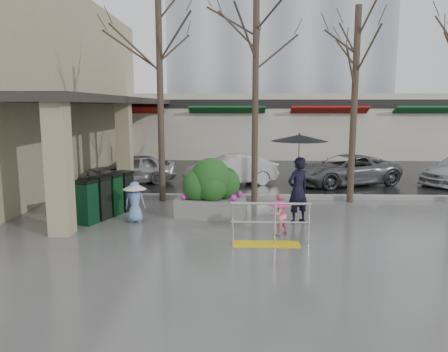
{
  "coord_description": "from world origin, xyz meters",
  "views": [
    {
      "loc": [
        0.59,
        -11.26,
        3.28
      ],
      "look_at": [
        0.23,
        1.01,
        1.3
      ],
      "focal_mm": 35.0,
      "sensor_mm": 36.0,
      "label": 1
    }
  ],
  "objects_px": {
    "handrail": "(269,229)",
    "tree_midwest": "(256,46)",
    "planter": "(211,189)",
    "car_b": "(231,170)",
    "news_boxes": "(106,196)",
    "woman": "(298,167)",
    "car_c": "(345,170)",
    "tree_mideast": "(356,57)",
    "tree_west": "(159,51)",
    "car_a": "(130,169)",
    "child_blue": "(135,198)",
    "child_pink": "(279,212)"
  },
  "relations": [
    {
      "from": "planter",
      "to": "car_b",
      "type": "height_order",
      "value": "planter"
    },
    {
      "from": "tree_west",
      "to": "car_a",
      "type": "xyz_separation_m",
      "value": [
        -1.92,
        3.28,
        -4.45
      ]
    },
    {
      "from": "car_c",
      "to": "car_a",
      "type": "bearing_deg",
      "value": -110.09
    },
    {
      "from": "handrail",
      "to": "car_a",
      "type": "height_order",
      "value": "car_a"
    },
    {
      "from": "news_boxes",
      "to": "car_c",
      "type": "bearing_deg",
      "value": 54.65
    },
    {
      "from": "planter",
      "to": "car_c",
      "type": "height_order",
      "value": "planter"
    },
    {
      "from": "car_b",
      "to": "tree_west",
      "type": "bearing_deg",
      "value": -58.15
    },
    {
      "from": "tree_midwest",
      "to": "car_c",
      "type": "bearing_deg",
      "value": 40.21
    },
    {
      "from": "news_boxes",
      "to": "tree_mideast",
      "type": "bearing_deg",
      "value": 37.35
    },
    {
      "from": "child_blue",
      "to": "car_b",
      "type": "distance_m",
      "value": 6.54
    },
    {
      "from": "tree_midwest",
      "to": "news_boxes",
      "type": "xyz_separation_m",
      "value": [
        -4.49,
        -2.28,
        -4.61
      ]
    },
    {
      "from": "tree_west",
      "to": "planter",
      "type": "xyz_separation_m",
      "value": [
        1.83,
        -2.17,
        -4.24
      ]
    },
    {
      "from": "news_boxes",
      "to": "car_a",
      "type": "distance_m",
      "value": 5.59
    },
    {
      "from": "woman",
      "to": "planter",
      "type": "relative_size",
      "value": 1.19
    },
    {
      "from": "handrail",
      "to": "news_boxes",
      "type": "relative_size",
      "value": 0.83
    },
    {
      "from": "tree_west",
      "to": "car_a",
      "type": "relative_size",
      "value": 1.84
    },
    {
      "from": "tree_midwest",
      "to": "news_boxes",
      "type": "distance_m",
      "value": 6.82
    },
    {
      "from": "car_b",
      "to": "car_c",
      "type": "relative_size",
      "value": 0.84
    },
    {
      "from": "tree_mideast",
      "to": "woman",
      "type": "height_order",
      "value": "tree_mideast"
    },
    {
      "from": "handrail",
      "to": "child_pink",
      "type": "height_order",
      "value": "child_pink"
    },
    {
      "from": "handrail",
      "to": "woman",
      "type": "distance_m",
      "value": 2.55
    },
    {
      "from": "tree_mideast",
      "to": "car_b",
      "type": "height_order",
      "value": "tree_mideast"
    },
    {
      "from": "woman",
      "to": "car_c",
      "type": "distance_m",
      "value": 6.75
    },
    {
      "from": "tree_mideast",
      "to": "car_c",
      "type": "relative_size",
      "value": 1.43
    },
    {
      "from": "child_blue",
      "to": "car_b",
      "type": "height_order",
      "value": "car_b"
    },
    {
      "from": "handrail",
      "to": "woman",
      "type": "bearing_deg",
      "value": 64.97
    },
    {
      "from": "tree_midwest",
      "to": "woman",
      "type": "distance_m",
      "value": 4.71
    },
    {
      "from": "tree_mideast",
      "to": "car_c",
      "type": "height_order",
      "value": "tree_mideast"
    },
    {
      "from": "planter",
      "to": "car_c",
      "type": "distance_m",
      "value": 7.61
    },
    {
      "from": "child_pink",
      "to": "news_boxes",
      "type": "xyz_separation_m",
      "value": [
        -4.96,
        1.72,
        0.02
      ]
    },
    {
      "from": "tree_mideast",
      "to": "planter",
      "type": "xyz_separation_m",
      "value": [
        -4.67,
        -2.17,
        -4.02
      ]
    },
    {
      "from": "tree_mideast",
      "to": "news_boxes",
      "type": "height_order",
      "value": "tree_mideast"
    },
    {
      "from": "handrail",
      "to": "tree_midwest",
      "type": "height_order",
      "value": "tree_midwest"
    },
    {
      "from": "car_b",
      "to": "car_c",
      "type": "xyz_separation_m",
      "value": [
        4.76,
        0.15,
        0.0
      ]
    },
    {
      "from": "woman",
      "to": "news_boxes",
      "type": "height_order",
      "value": "woman"
    },
    {
      "from": "child_pink",
      "to": "news_boxes",
      "type": "bearing_deg",
      "value": -54.07
    },
    {
      "from": "handrail",
      "to": "planter",
      "type": "bearing_deg",
      "value": 120.13
    },
    {
      "from": "news_boxes",
      "to": "car_c",
      "type": "height_order",
      "value": "car_c"
    },
    {
      "from": "handrail",
      "to": "tree_west",
      "type": "distance_m",
      "value": 7.52
    },
    {
      "from": "tree_midwest",
      "to": "car_b",
      "type": "height_order",
      "value": "tree_midwest"
    },
    {
      "from": "handrail",
      "to": "tree_mideast",
      "type": "bearing_deg",
      "value": 56.81
    },
    {
      "from": "planter",
      "to": "tree_midwest",
      "type": "bearing_deg",
      "value": 57.79
    },
    {
      "from": "child_pink",
      "to": "child_blue",
      "type": "height_order",
      "value": "child_blue"
    },
    {
      "from": "child_pink",
      "to": "woman",
      "type": "bearing_deg",
      "value": -152.28
    },
    {
      "from": "planter",
      "to": "car_b",
      "type": "distance_m",
      "value": 5.35
    },
    {
      "from": "child_blue",
      "to": "car_c",
      "type": "xyz_separation_m",
      "value": [
        7.41,
        6.14,
        -0.07
      ]
    },
    {
      "from": "child_pink",
      "to": "planter",
      "type": "distance_m",
      "value": 2.61
    },
    {
      "from": "news_boxes",
      "to": "planter",
      "type": "bearing_deg",
      "value": 23.1
    },
    {
      "from": "tree_midwest",
      "to": "car_c",
      "type": "xyz_separation_m",
      "value": [
        3.91,
        3.31,
        -4.6
      ]
    },
    {
      "from": "car_b",
      "to": "car_c",
      "type": "distance_m",
      "value": 4.76
    }
  ]
}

